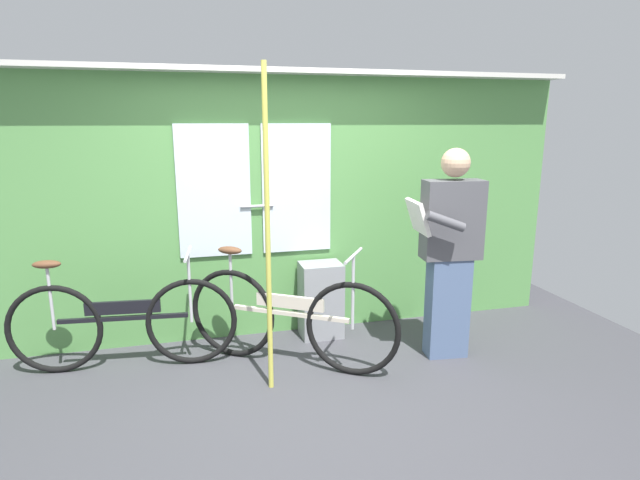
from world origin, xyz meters
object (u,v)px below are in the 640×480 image
(bicycle_leaning_behind, at_px, (289,318))
(trash_bin_by_wall, at_px, (321,300))
(bicycle_near_door, at_px, (123,323))
(passenger_reading_newspaper, at_px, (449,250))
(handrail_pole, at_px, (268,235))

(bicycle_leaning_behind, distance_m, trash_bin_by_wall, 0.62)
(bicycle_near_door, distance_m, trash_bin_by_wall, 1.63)
(passenger_reading_newspaper, height_order, handrail_pole, handrail_pole)
(handrail_pole, bearing_deg, bicycle_near_door, 150.78)
(bicycle_near_door, relative_size, trash_bin_by_wall, 2.55)
(passenger_reading_newspaper, bearing_deg, trash_bin_by_wall, -29.81)
(trash_bin_by_wall, bearing_deg, bicycle_leaning_behind, -128.04)
(bicycle_near_door, bearing_deg, trash_bin_by_wall, 13.79)
(trash_bin_by_wall, bearing_deg, bicycle_near_door, -172.17)
(passenger_reading_newspaper, xyz_separation_m, handrail_pole, (-1.46, -0.17, 0.24))
(passenger_reading_newspaper, height_order, trash_bin_by_wall, passenger_reading_newspaper)
(bicycle_near_door, xyz_separation_m, bicycle_leaning_behind, (1.23, -0.27, 0.02))
(bicycle_leaning_behind, bearing_deg, bicycle_near_door, -158.82)
(passenger_reading_newspaper, xyz_separation_m, trash_bin_by_wall, (-0.87, 0.64, -0.55))
(bicycle_near_door, bearing_deg, bicycle_leaning_behind, -6.22)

